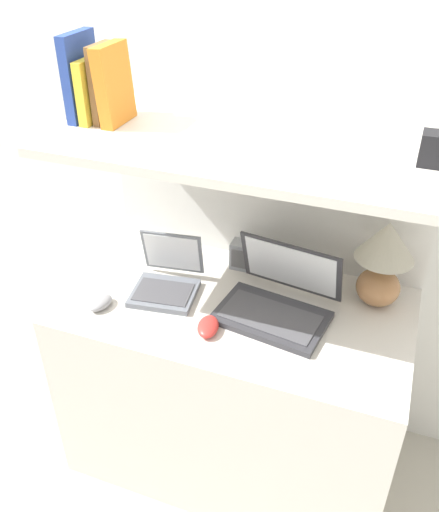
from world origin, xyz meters
name	(u,v)px	position (x,y,z in m)	size (l,w,h in m)	color
wall_back	(273,142)	(0.00, 0.69, 1.20)	(6.00, 0.05, 2.40)	white
desk	(233,385)	(0.00, 0.31, 0.38)	(1.17, 0.63, 0.76)	silver
back_riser	(262,279)	(0.00, 0.65, 0.64)	(1.17, 0.04, 1.29)	white
shelf	(246,144)	(0.00, 0.38, 1.30)	(1.17, 0.56, 0.03)	silver
table_lamp	(384,258)	(0.44, 0.50, 0.94)	(0.19, 0.19, 0.31)	#B27A4C
laptop_large	(278,301)	(0.14, 0.33, 0.81)	(0.39, 0.34, 0.22)	#333338
laptop_small	(167,280)	(-0.25, 0.32, 0.80)	(0.24, 0.26, 0.19)	slate
computer_mouse	(208,327)	(-0.04, 0.16, 0.78)	(0.09, 0.12, 0.03)	red
second_mouse	(100,303)	(-0.42, 0.15, 0.78)	(0.08, 0.10, 0.03)	#99999E
router_box	(244,255)	(-0.04, 0.54, 0.81)	(0.09, 0.06, 0.11)	gray
book_blue	(80,77)	(-0.54, 0.38, 1.45)	(0.03, 0.16, 0.26)	#284293
book_yellow	(94,89)	(-0.50, 0.38, 1.41)	(0.03, 0.16, 0.19)	gold
book_brown	(102,84)	(-0.46, 0.38, 1.43)	(0.02, 0.12, 0.23)	brown
book_orange	(114,85)	(-0.42, 0.38, 1.43)	(0.06, 0.15, 0.24)	orange
shelf_gadget	(437,149)	(0.52, 0.38, 1.36)	(0.08, 0.07, 0.09)	black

